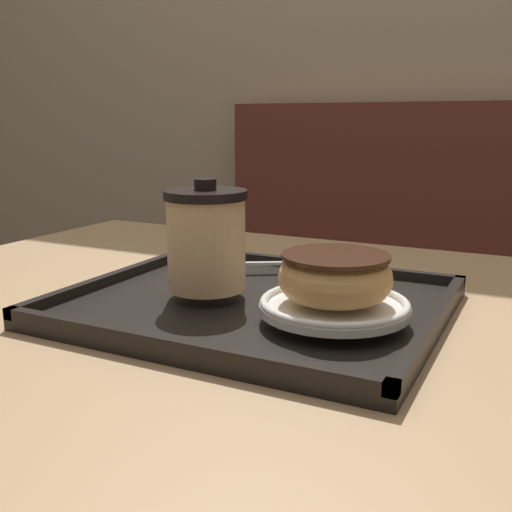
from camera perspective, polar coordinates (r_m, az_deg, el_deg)
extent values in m
cube|color=tan|center=(1.75, 16.77, 20.39)|extent=(8.00, 0.05, 2.40)
cube|color=brown|center=(1.61, 21.93, -15.06)|extent=(1.58, 0.44, 0.45)
cube|color=tan|center=(0.72, -1.56, -5.54)|extent=(1.05, 0.81, 0.03)
cube|color=black|center=(0.68, 0.00, -4.76)|extent=(0.41, 0.35, 0.01)
cube|color=black|center=(0.54, -8.13, -8.35)|extent=(0.41, 0.01, 0.01)
cube|color=black|center=(0.83, 5.24, -0.78)|extent=(0.41, 0.01, 0.01)
cube|color=black|center=(0.78, -13.01, -1.85)|extent=(0.01, 0.35, 0.01)
cube|color=black|center=(0.62, 16.61, -5.98)|extent=(0.01, 0.35, 0.01)
cylinder|color=#E0B784|center=(0.67, -4.75, 1.10)|extent=(0.09, 0.09, 0.10)
cylinder|color=black|center=(0.66, -4.84, 5.85)|extent=(0.09, 0.09, 0.01)
cylinder|color=black|center=(0.66, -4.85, 6.81)|extent=(0.02, 0.02, 0.01)
cylinder|color=white|center=(0.61, 7.45, -4.97)|extent=(0.15, 0.15, 0.01)
torus|color=white|center=(0.60, 7.47, -4.43)|extent=(0.15, 0.15, 0.01)
torus|color=tan|center=(0.60, 7.54, -2.10)|extent=(0.11, 0.11, 0.04)
cylinder|color=#381E14|center=(0.59, 7.60, 0.00)|extent=(0.11, 0.11, 0.00)
ellipsoid|color=silver|center=(0.80, 3.76, -0.42)|extent=(0.04, 0.04, 0.01)
cube|color=silver|center=(0.79, -0.96, -0.74)|extent=(0.09, 0.05, 0.00)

